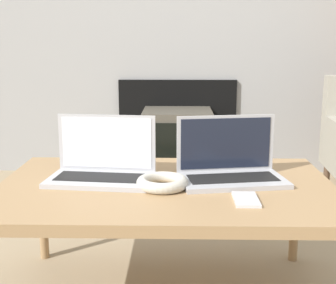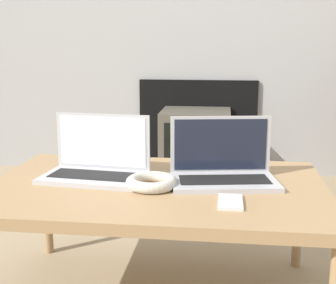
{
  "view_description": "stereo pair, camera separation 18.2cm",
  "coord_description": "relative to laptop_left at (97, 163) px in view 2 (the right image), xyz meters",
  "views": [
    {
      "loc": [
        0.04,
        -1.35,
        0.88
      ],
      "look_at": [
        0.0,
        0.43,
        0.5
      ],
      "focal_mm": 50.0,
      "sensor_mm": 36.0,
      "label": 1
    },
    {
      "loc": [
        0.22,
        -1.33,
        0.88
      ],
      "look_at": [
        0.0,
        0.43,
        0.5
      ],
      "focal_mm": 50.0,
      "sensor_mm": 36.0,
      "label": 2
    }
  ],
  "objects": [
    {
      "name": "table",
      "position": [
        0.22,
        -0.06,
        -0.08
      ],
      "size": [
        1.11,
        0.72,
        0.42
      ],
      "color": "#9E7A51",
      "rests_on": "ground_plane"
    },
    {
      "name": "laptop_left",
      "position": [
        0.0,
        0.0,
        0.0
      ],
      "size": [
        0.36,
        0.24,
        0.21
      ],
      "rotation": [
        0.0,
        0.0,
        -0.1
      ],
      "color": "#B2B2B7",
      "rests_on": "table"
    },
    {
      "name": "laptop_right",
      "position": [
        0.43,
        -0.0,
        0.0
      ],
      "size": [
        0.37,
        0.26,
        0.21
      ],
      "rotation": [
        0.0,
        0.0,
        0.17
      ],
      "color": "#B2B2B7",
      "rests_on": "table"
    },
    {
      "name": "headphones",
      "position": [
        0.21,
        -0.1,
        -0.03
      ],
      "size": [
        0.17,
        0.17,
        0.04
      ],
      "color": "beige",
      "rests_on": "table"
    },
    {
      "name": "phone",
      "position": [
        0.46,
        -0.22,
        -0.04
      ],
      "size": [
        0.07,
        0.13,
        0.01
      ],
      "color": "silver",
      "rests_on": "table"
    },
    {
      "name": "tv",
      "position": [
        0.25,
        1.39,
        -0.24
      ],
      "size": [
        0.43,
        0.39,
        0.46
      ],
      "color": "#4C473D",
      "rests_on": "ground_plane"
    }
  ]
}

